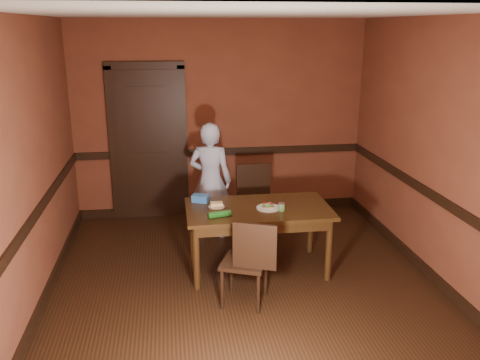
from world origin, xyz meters
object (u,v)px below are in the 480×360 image
object	(u,v)px
chair_far	(256,204)
cheese_saucer	(217,205)
dining_table	(258,238)
sandwich_plate	(268,207)
sauce_jar	(282,207)
food_tub	(201,198)
chair_near	(244,260)
person	(210,181)

from	to	relation	value
chair_far	cheese_saucer	bearing A→B (deg)	-127.76
chair_far	dining_table	bearing A→B (deg)	-99.64
cheese_saucer	sandwich_plate	bearing A→B (deg)	-12.44
dining_table	sandwich_plate	world-z (taller)	sandwich_plate
sauce_jar	food_tub	bearing A→B (deg)	153.50
chair_near	cheese_saucer	distance (m)	0.82
chair_far	chair_near	xyz separation A→B (m)	(-0.37, -1.51, -0.02)
sauce_jar	cheese_saucer	xyz separation A→B (m)	(-0.67, 0.20, -0.02)
person	sauce_jar	size ratio (longest dim) A/B	17.11
chair_far	person	xyz separation A→B (m)	(-0.55, 0.20, 0.27)
chair_near	food_tub	bearing A→B (deg)	-47.92
food_tub	chair_near	bearing A→B (deg)	-48.56
food_tub	chair_far	bearing A→B (deg)	59.15
dining_table	chair_far	xyz separation A→B (m)	(0.12, 0.83, 0.10)
sandwich_plate	cheese_saucer	size ratio (longest dim) A/B	1.43
sandwich_plate	sauce_jar	xyz separation A→B (m)	(0.13, -0.08, 0.03)
dining_table	chair_near	world-z (taller)	chair_near
sauce_jar	person	bearing A→B (deg)	119.20
dining_table	person	xyz separation A→B (m)	(-0.43, 1.03, 0.37)
sandwich_plate	food_tub	distance (m)	0.77
dining_table	cheese_saucer	bearing A→B (deg)	172.28
dining_table	chair_far	world-z (taller)	chair_far
sauce_jar	cheese_saucer	size ratio (longest dim) A/B	0.49
sandwich_plate	food_tub	world-z (taller)	food_tub
chair_far	sauce_jar	size ratio (longest dim) A/B	10.80
sauce_jar	sandwich_plate	bearing A→B (deg)	146.46
cheese_saucer	sauce_jar	bearing A→B (deg)	-16.96
cheese_saucer	food_tub	size ratio (longest dim) A/B	0.81
person	food_tub	world-z (taller)	person
sandwich_plate	sauce_jar	distance (m)	0.16
cheese_saucer	dining_table	bearing A→B (deg)	-8.01
person	food_tub	size ratio (longest dim) A/B	6.81
chair_near	sauce_jar	bearing A→B (deg)	-109.78
chair_near	person	size ratio (longest dim) A/B	0.60
person	cheese_saucer	xyz separation A→B (m)	(-0.02, -0.96, 0.01)
dining_table	food_tub	distance (m)	0.77
chair_near	person	distance (m)	1.74
chair_near	cheese_saucer	world-z (taller)	chair_near
chair_near	food_tub	world-z (taller)	chair_near
dining_table	chair_near	xyz separation A→B (m)	(-0.25, -0.68, 0.08)
chair_far	sauce_jar	bearing A→B (deg)	-85.29
person	sauce_jar	xyz separation A→B (m)	(0.65, -1.17, 0.03)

